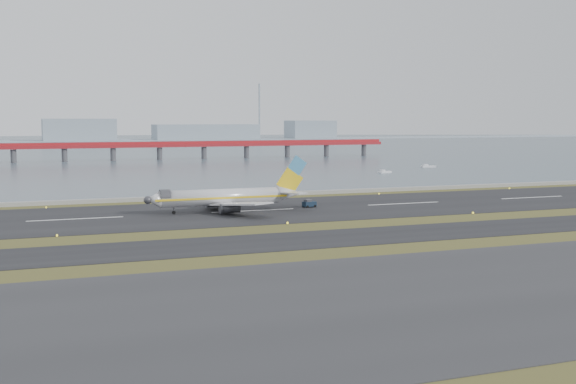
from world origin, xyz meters
The scene contains 12 objects.
ground centered at (0.00, 0.00, 0.00)m, with size 1000.00×1000.00×0.00m, color #3A4619.
apron_strip centered at (0.00, -55.00, 0.05)m, with size 1000.00×50.00×0.10m, color #2A2A2C.
taxiway_strip centered at (0.00, -12.00, 0.05)m, with size 1000.00×18.00×0.10m, color black.
runway_strip centered at (0.00, 30.00, 0.05)m, with size 1000.00×45.00×0.10m, color black.
seawall centered at (0.00, 60.00, 0.50)m, with size 1000.00×2.50×1.00m, color gray.
bay_water centered at (0.00, 460.00, 0.00)m, with size 1400.00×800.00×1.30m, color #445461.
red_pier centered at (20.00, 250.00, 7.28)m, with size 260.00×5.00×10.20m.
far_shoreline centered at (13.62, 620.00, 6.07)m, with size 1400.00×80.00×60.50m.
airliner centered at (-6.13, 30.61, 3.46)m, with size 38.52×32.89×12.80m.
pushback_tug centered at (14.74, 31.54, 0.98)m, with size 3.43×2.38×2.02m.
workboat_near centered at (85.90, 124.82, 0.46)m, with size 6.34×3.74×1.47m.
workboat_far centered at (120.37, 148.07, 0.49)m, with size 6.57×2.68×1.55m.
Camera 1 is at (-51.84, -128.95, 21.33)m, focal length 45.00 mm.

